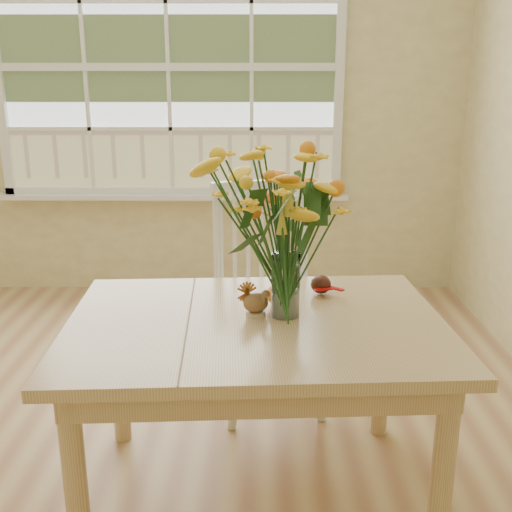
{
  "coord_description": "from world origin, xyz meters",
  "views": [
    {
      "loc": [
        0.6,
        -1.91,
        1.47
      ],
      "look_at": [
        0.59,
        -0.0,
        0.9
      ],
      "focal_mm": 42.0,
      "sensor_mm": 36.0,
      "label": 1
    }
  ],
  "objects": [
    {
      "name": "pumpkin",
      "position": [
        0.68,
        0.1,
        0.72
      ],
      "size": [
        0.1,
        0.1,
        0.08
      ],
      "primitive_type": "ellipsoid",
      "color": "orange",
      "rests_on": "dining_table"
    },
    {
      "name": "turkey_figurine",
      "position": [
        0.59,
        0.02,
        0.73
      ],
      "size": [
        0.1,
        0.08,
        0.11
      ],
      "rotation": [
        0.0,
        0.0,
        0.18
      ],
      "color": "#CCB78C",
      "rests_on": "dining_table"
    },
    {
      "name": "windsor_chair",
      "position": [
        0.63,
        0.69,
        0.56
      ],
      "size": [
        0.55,
        0.53,
        1.01
      ],
      "rotation": [
        0.0,
        0.0,
        0.2
      ],
      "color": "white",
      "rests_on": "floor"
    },
    {
      "name": "floor",
      "position": [
        0.0,
        0.0,
        -0.01
      ],
      "size": [
        4.0,
        4.5,
        0.01
      ],
      "primitive_type": "cube",
      "color": "#A87851",
      "rests_on": "ground"
    },
    {
      "name": "dining_table",
      "position": [
        0.59,
        -0.02,
        0.59
      ],
      "size": [
        1.32,
        0.98,
        0.68
      ],
      "rotation": [
        0.0,
        0.0,
        0.05
      ],
      "color": "tan",
      "rests_on": "floor"
    },
    {
      "name": "dark_gourd",
      "position": [
        0.83,
        0.23,
        0.72
      ],
      "size": [
        0.13,
        0.1,
        0.07
      ],
      "color": "#38160F",
      "rests_on": "dining_table"
    },
    {
      "name": "wall_back",
      "position": [
        0.0,
        2.25,
        1.35
      ],
      "size": [
        4.0,
        0.02,
        2.7
      ],
      "primitive_type": "cube",
      "color": "#CAB881",
      "rests_on": "floor"
    },
    {
      "name": "flower_vase",
      "position": [
        0.69,
        0.02,
        1.02
      ],
      "size": [
        0.47,
        0.47,
        0.55
      ],
      "color": "white",
      "rests_on": "dining_table"
    },
    {
      "name": "window",
      "position": [
        0.0,
        2.21,
        1.53
      ],
      "size": [
        2.42,
        0.12,
        1.74
      ],
      "color": "silver",
      "rests_on": "wall_back"
    }
  ]
}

